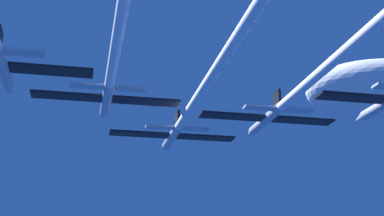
{
  "coord_description": "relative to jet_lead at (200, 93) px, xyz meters",
  "views": [
    {
      "loc": [
        -14.32,
        -84.88,
        -24.15
      ],
      "look_at": [
        0.27,
        -14.87,
        -0.49
      ],
      "focal_mm": 50.23,
      "sensor_mm": 36.0,
      "label": 1
    }
  ],
  "objects": [
    {
      "name": "jet_lead",
      "position": [
        0.0,
        0.0,
        0.0
      ],
      "size": [
        20.46,
        71.54,
        3.39
      ],
      "color": "#B2BAC6"
    },
    {
      "name": "jet_left_wing",
      "position": [
        -11.37,
        -11.64,
        1.5
      ],
      "size": [
        20.46,
        70.82,
        3.39
      ],
      "color": "#B2BAC6"
    },
    {
      "name": "jet_right_wing",
      "position": [
        12.32,
        -11.27,
        0.36
      ],
      "size": [
        20.46,
        71.73,
        3.39
      ],
      "color": "#B2BAC6"
    }
  ]
}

